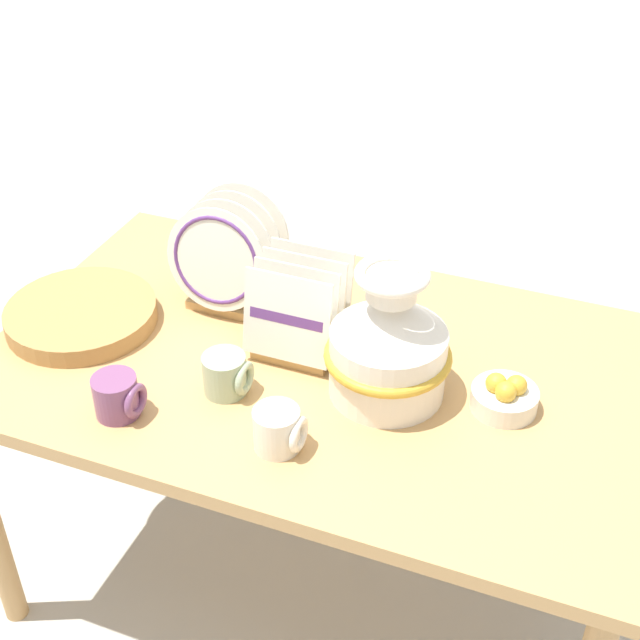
% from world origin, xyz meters
% --- Properties ---
extents(ground_plane, '(14.00, 14.00, 0.00)m').
position_xyz_m(ground_plane, '(0.00, 0.00, 0.00)').
color(ground_plane, '#B2ADA3').
extents(display_table, '(1.44, 0.89, 0.71)m').
position_xyz_m(display_table, '(0.00, 0.00, 0.64)').
color(display_table, tan).
rests_on(display_table, ground_plane).
extents(ceramic_vase, '(0.26, 0.26, 0.30)m').
position_xyz_m(ceramic_vase, '(0.17, -0.04, 0.84)').
color(ceramic_vase, white).
rests_on(ceramic_vase, display_table).
extents(dish_rack_round_plates, '(0.25, 0.18, 0.27)m').
position_xyz_m(dish_rack_round_plates, '(-0.28, 0.14, 0.83)').
color(dish_rack_round_plates, tan).
rests_on(dish_rack_round_plates, display_table).
extents(dish_rack_square_plates, '(0.19, 0.17, 0.22)m').
position_xyz_m(dish_rack_square_plates, '(-0.06, 0.03, 0.79)').
color(dish_rack_square_plates, tan).
rests_on(dish_rack_square_plates, display_table).
extents(wicker_charger_stack, '(0.35, 0.35, 0.04)m').
position_xyz_m(wicker_charger_stack, '(-0.57, -0.07, 0.73)').
color(wicker_charger_stack, '#AD7F47').
rests_on(wicker_charger_stack, display_table).
extents(mug_sage_glaze, '(0.10, 0.09, 0.09)m').
position_xyz_m(mug_sage_glaze, '(-0.14, -0.17, 0.76)').
color(mug_sage_glaze, '#9EB28E').
rests_on(mug_sage_glaze, display_table).
extents(mug_cream_glaze, '(0.10, 0.09, 0.09)m').
position_xyz_m(mug_cream_glaze, '(0.02, -0.28, 0.76)').
color(mug_cream_glaze, silver).
rests_on(mug_cream_glaze, display_table).
extents(mug_plum_glaze, '(0.10, 0.09, 0.09)m').
position_xyz_m(mug_plum_glaze, '(-0.31, -0.31, 0.76)').
color(mug_plum_glaze, '#7A4770').
rests_on(mug_plum_glaze, display_table).
extents(fruit_bowl, '(0.14, 0.14, 0.08)m').
position_xyz_m(fruit_bowl, '(0.40, -0.01, 0.74)').
color(fruit_bowl, silver).
rests_on(fruit_bowl, display_table).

